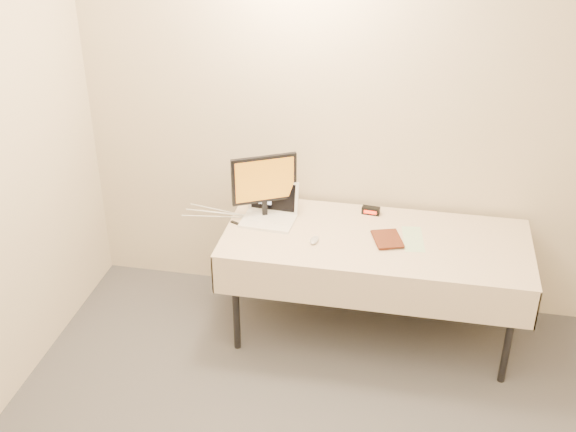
% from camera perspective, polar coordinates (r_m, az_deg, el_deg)
% --- Properties ---
extents(back_wall, '(4.00, 0.10, 2.70)m').
position_cam_1_polar(back_wall, '(4.57, 7.95, 7.81)').
color(back_wall, beige).
rests_on(back_wall, ground).
extents(table, '(1.86, 0.81, 0.74)m').
position_cam_1_polar(table, '(4.45, 6.95, -2.39)').
color(table, black).
rests_on(table, ground).
extents(laptop, '(0.34, 0.29, 0.23)m').
position_cam_1_polar(laptop, '(4.57, -1.42, 0.42)').
color(laptop, white).
rests_on(laptop, table).
extents(monitor, '(0.38, 0.22, 0.43)m').
position_cam_1_polar(monitor, '(4.50, -1.89, 2.68)').
color(monitor, black).
rests_on(monitor, table).
extents(book, '(0.16, 0.07, 0.22)m').
position_cam_1_polar(book, '(4.32, 6.91, -0.81)').
color(book, maroon).
rests_on(book, table).
extents(alarm_clock, '(0.12, 0.06, 0.05)m').
position_cam_1_polar(alarm_clock, '(4.67, 6.56, 0.43)').
color(alarm_clock, black).
rests_on(alarm_clock, table).
extents(clicker, '(0.06, 0.11, 0.02)m').
position_cam_1_polar(clicker, '(4.34, 2.10, -1.91)').
color(clicker, '#B6B6B8').
rests_on(clicker, table).
extents(paper_form, '(0.16, 0.31, 0.00)m').
position_cam_1_polar(paper_form, '(4.44, 9.86, -1.80)').
color(paper_form, '#B2DAAD').
rests_on(paper_form, table).
extents(usb_dongle, '(0.06, 0.04, 0.01)m').
position_cam_1_polar(usb_dongle, '(4.55, -4.21, -0.53)').
color(usb_dongle, black).
rests_on(usb_dongle, table).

